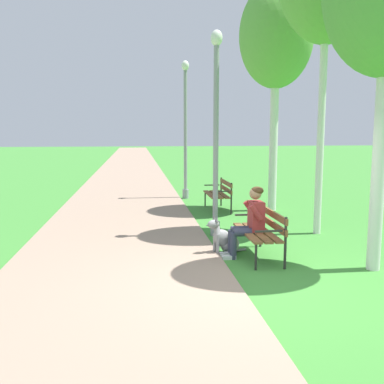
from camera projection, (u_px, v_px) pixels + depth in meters
ground_plane at (261, 286)px, 6.22m from camera, size 120.00×120.00×0.00m
paved_path at (131, 164)px, 29.51m from camera, size 3.58×60.00×0.04m
park_bench_near at (262, 229)px, 7.55m from camera, size 0.55×1.50×0.85m
park_bench_mid at (220, 192)px, 12.12m from camera, size 0.55×1.50×0.85m
person_seated_on_near_bench at (250, 219)px, 7.55m from camera, size 0.74×0.49×1.25m
dog_grey at (225, 239)px, 7.83m from camera, size 0.81×0.41×0.71m
lamp_post_near at (216, 132)px, 8.92m from camera, size 0.24×0.24×4.21m
lamp_post_mid at (185, 129)px, 14.04m from camera, size 0.24×0.24×4.43m
birch_tree_third at (276, 37)px, 11.54m from camera, size 1.98×2.05×6.14m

